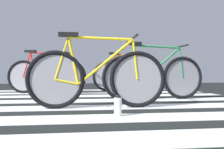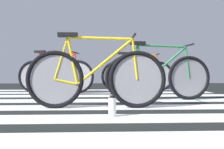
{
  "view_description": "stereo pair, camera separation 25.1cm",
  "coord_description": "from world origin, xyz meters",
  "views": [
    {
      "loc": [
        -0.09,
        -3.24,
        0.46
      ],
      "look_at": [
        0.29,
        -0.16,
        0.44
      ],
      "focal_mm": 38.47,
      "sensor_mm": 36.0,
      "label": 1
    },
    {
      "loc": [
        0.16,
        -3.24,
        0.46
      ],
      "look_at": [
        0.29,
        -0.16,
        0.44
      ],
      "focal_mm": 38.47,
      "sensor_mm": 36.0,
      "label": 2
    }
  ],
  "objects": [
    {
      "name": "ground",
      "position": [
        0.0,
        0.0,
        0.01
      ],
      "size": [
        18.0,
        14.0,
        0.02
      ],
      "color": "black"
    },
    {
      "name": "bicycle_3_of_4",
      "position": [
        -0.86,
        2.03,
        0.41
      ],
      "size": [
        1.71,
        0.56,
        0.93
      ],
      "rotation": [
        0.0,
        0.0,
        -0.2
      ],
      "color": "black",
      "rests_on": "ground"
    },
    {
      "name": "crosswalk_markings",
      "position": [
        0.01,
        0.18,
        0.02
      ],
      "size": [
        5.43,
        5.75,
        0.0
      ],
      "color": "silver",
      "rests_on": "ground"
    },
    {
      "name": "bicycle_2_of_4",
      "position": [
        1.07,
        0.54,
        0.41
      ],
      "size": [
        1.73,
        0.52,
        0.93
      ],
      "rotation": [
        0.0,
        0.0,
        0.1
      ],
      "color": "black",
      "rests_on": "ground"
    },
    {
      "name": "bicycle_4_of_4",
      "position": [
        1.01,
        2.44,
        0.41
      ],
      "size": [
        1.74,
        0.52,
        0.93
      ],
      "rotation": [
        0.0,
        0.0,
        -0.01
      ],
      "color": "black",
      "rests_on": "ground"
    },
    {
      "name": "water_bottle",
      "position": [
        0.26,
        -0.86,
        0.12
      ],
      "size": [
        0.08,
        0.08,
        0.21
      ],
      "color": "white",
      "rests_on": "ground"
    },
    {
      "name": "bicycle_1_of_4",
      "position": [
        0.09,
        -0.28,
        0.41
      ],
      "size": [
        1.74,
        0.52,
        0.93
      ],
      "rotation": [
        0.0,
        0.0,
        -0.02
      ],
      "color": "black",
      "rests_on": "ground"
    }
  ]
}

